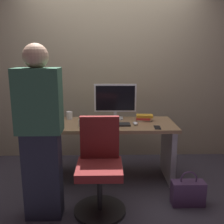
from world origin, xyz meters
The scene contains 13 objects.
ground_plane centered at (0.00, 0.00, 0.00)m, with size 9.00×9.00×0.00m, color #3D3842.
wall_back centered at (0.00, 0.80, 1.50)m, with size 6.40×0.10×3.00m, color tan.
desk centered at (0.00, 0.00, 0.51)m, with size 1.54×0.66×0.72m.
office_chair centered at (-0.14, -0.68, 0.43)m, with size 0.52×0.52×0.94m.
person_at_desk centered at (-0.67, -0.78, 0.84)m, with size 0.40×0.24×1.64m.
monitor centered at (0.05, 0.21, 0.98)m, with size 0.54×0.14×0.46m.
keyboard centered at (0.00, -0.11, 0.73)m, with size 0.43×0.13×0.02m, color #262626.
mouse centered at (0.28, -0.08, 0.74)m, with size 0.06×0.10×0.03m, color white.
cup_near_keyboard centered at (-0.35, -0.15, 0.77)m, with size 0.07×0.07×0.09m, color white.
cup_by_monitor centered at (-0.55, 0.21, 0.77)m, with size 0.08×0.08×0.10m, color silver.
book_stack centered at (0.41, 0.10, 0.76)m, with size 0.22×0.15×0.08m.
cell_phone centered at (0.52, -0.22, 0.73)m, with size 0.07×0.14×0.01m, color black.
handbag centered at (0.78, -0.63, 0.14)m, with size 0.34×0.14×0.38m.
Camera 1 is at (-0.07, -3.04, 1.54)m, focal length 41.28 mm.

